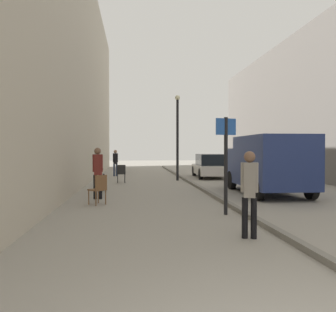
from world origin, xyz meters
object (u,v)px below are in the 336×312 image
at_px(lamp_post, 177,132).
at_px(cafe_chair_near_window, 99,188).
at_px(cafe_chair_by_doorway, 121,172).
at_px(pedestrian_mid_block, 98,169).
at_px(pedestrian_far_crossing, 115,161).
at_px(delivery_van, 267,163).
at_px(pedestrian_main_foreground, 249,188).
at_px(bicycle_leaning, 102,183).
at_px(street_sign_post, 226,157).
at_px(parked_car, 210,166).

xyz_separation_m(lamp_post, cafe_chair_near_window, (-3.56, -8.23, -2.18)).
bearing_deg(cafe_chair_by_doorway, pedestrian_mid_block, -98.87).
height_order(pedestrian_far_crossing, lamp_post, lamp_post).
bearing_deg(delivery_van, pedestrian_far_crossing, 123.92).
distance_m(pedestrian_far_crossing, cafe_chair_by_doorway, 4.68).
distance_m(pedestrian_main_foreground, cafe_chair_near_window, 5.59).
xyz_separation_m(pedestrian_far_crossing, bicycle_leaning, (-0.12, -8.53, -0.60)).
height_order(pedestrian_mid_block, cafe_chair_by_doorway, pedestrian_mid_block).
height_order(pedestrian_mid_block, street_sign_post, street_sign_post).
bearing_deg(cafe_chair_by_doorway, parked_car, 26.22).
bearing_deg(cafe_chair_near_window, pedestrian_mid_block, 54.65).
height_order(pedestrian_main_foreground, pedestrian_far_crossing, pedestrian_main_foreground).
bearing_deg(pedestrian_main_foreground, bicycle_leaning, -48.61).
distance_m(pedestrian_main_foreground, cafe_chair_by_doorway, 11.95).
bearing_deg(lamp_post, pedestrian_far_crossing, 135.61).
bearing_deg(parked_car, pedestrian_far_crossing, 166.79).
xyz_separation_m(parked_car, bicycle_leaning, (-6.03, -6.87, -0.33)).
xyz_separation_m(lamp_post, cafe_chair_by_doorway, (-3.09, -1.10, -2.18)).
bearing_deg(pedestrian_main_foreground, delivery_van, -97.60).
relative_size(pedestrian_main_foreground, pedestrian_mid_block, 0.95).
bearing_deg(cafe_chair_near_window, lamp_post, 24.25).
xyz_separation_m(delivery_van, lamp_post, (-2.72, 6.22, 1.51)).
height_order(delivery_van, street_sign_post, street_sign_post).
bearing_deg(parked_car, street_sign_post, -98.38).
bearing_deg(pedestrian_main_foreground, cafe_chair_near_window, -36.41).
height_order(pedestrian_main_foreground, pedestrian_mid_block, pedestrian_mid_block).
xyz_separation_m(pedestrian_mid_block, lamp_post, (3.72, 6.93, 1.68)).
height_order(delivery_van, parked_car, delivery_van).
distance_m(parked_car, cafe_chair_by_doorway, 6.15).
height_order(parked_car, cafe_chair_by_doorway, parked_car).
bearing_deg(cafe_chair_near_window, bicycle_leaning, 50.72).
xyz_separation_m(pedestrian_main_foreground, parked_car, (2.53, 14.57, -0.28)).
height_order(street_sign_post, cafe_chair_by_doorway, street_sign_post).
bearing_deg(cafe_chair_by_doorway, pedestrian_far_crossing, 93.74).
bearing_deg(pedestrian_mid_block, cafe_chair_by_doorway, 85.49).
bearing_deg(street_sign_post, bicycle_leaning, -70.38).
relative_size(pedestrian_mid_block, bicycle_leaning, 1.02).
bearing_deg(pedestrian_far_crossing, street_sign_post, -96.55).
distance_m(delivery_van, cafe_chair_by_doorway, 7.78).
bearing_deg(cafe_chair_by_doorway, delivery_van, -44.09).
bearing_deg(delivery_van, pedestrian_mid_block, -172.85).
distance_m(pedestrian_mid_block, pedestrian_far_crossing, 10.46).
bearing_deg(cafe_chair_by_doorway, cafe_chair_near_window, -96.47).
height_order(pedestrian_far_crossing, cafe_chair_by_doorway, pedestrian_far_crossing).
relative_size(delivery_van, cafe_chair_by_doorway, 5.24).
height_order(lamp_post, bicycle_leaning, lamp_post).
distance_m(lamp_post, cafe_chair_by_doorway, 3.93).
bearing_deg(pedestrian_far_crossing, lamp_post, -65.53).
distance_m(pedestrian_main_foreground, bicycle_leaning, 8.48).
distance_m(pedestrian_main_foreground, pedestrian_far_crossing, 16.58).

